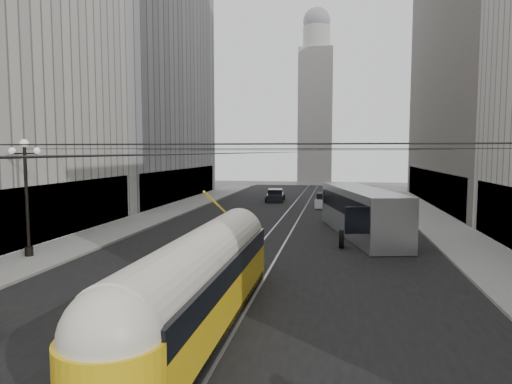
% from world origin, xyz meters
% --- Properties ---
extents(road, '(20.00, 85.00, 0.02)m').
position_xyz_m(road, '(0.00, 32.50, 0.00)').
color(road, black).
rests_on(road, ground).
extents(sidewalk_left, '(4.00, 72.00, 0.15)m').
position_xyz_m(sidewalk_left, '(-12.00, 36.00, 0.07)').
color(sidewalk_left, gray).
rests_on(sidewalk_left, ground).
extents(sidewalk_right, '(4.00, 72.00, 0.15)m').
position_xyz_m(sidewalk_right, '(12.00, 36.00, 0.07)').
color(sidewalk_right, gray).
rests_on(sidewalk_right, ground).
extents(rail_left, '(0.12, 85.00, 0.04)m').
position_xyz_m(rail_left, '(-0.75, 32.50, 0.00)').
color(rail_left, gray).
rests_on(rail_left, ground).
extents(rail_right, '(0.12, 85.00, 0.04)m').
position_xyz_m(rail_right, '(0.75, 32.50, 0.00)').
color(rail_right, gray).
rests_on(rail_right, ground).
extents(building_left_far, '(12.60, 28.60, 28.60)m').
position_xyz_m(building_left_far, '(-19.99, 48.00, 14.31)').
color(building_left_far, '#999999').
rests_on(building_left_far, ground).
extents(building_right_far, '(12.60, 32.60, 32.60)m').
position_xyz_m(building_right_far, '(20.00, 48.00, 16.31)').
color(building_right_far, '#514C47').
rests_on(building_right_far, ground).
extents(distant_tower, '(6.00, 6.00, 31.36)m').
position_xyz_m(distant_tower, '(0.00, 80.00, 14.97)').
color(distant_tower, '#B2AFA8').
rests_on(distant_tower, ground).
extents(lamppost_left_mid, '(1.86, 0.44, 6.37)m').
position_xyz_m(lamppost_left_mid, '(-12.60, 18.00, 3.74)').
color(lamppost_left_mid, black).
rests_on(lamppost_left_mid, sidewalk_left).
extents(catenary, '(25.00, 72.00, 0.23)m').
position_xyz_m(catenary, '(0.12, 31.49, 5.88)').
color(catenary, black).
rests_on(catenary, ground).
extents(streetcar, '(2.36, 14.83, 3.22)m').
position_xyz_m(streetcar, '(-0.50, 10.46, 1.57)').
color(streetcar, yellow).
rests_on(streetcar, ground).
extents(city_bus, '(5.66, 13.40, 3.30)m').
position_xyz_m(city_bus, '(5.66, 28.14, 1.81)').
color(city_bus, '#9B9FA0').
rests_on(city_bus, ground).
extents(sedan_white_far, '(2.07, 4.82, 1.51)m').
position_xyz_m(sedan_white_far, '(2.83, 44.37, 0.68)').
color(sedan_white_far, white).
rests_on(sedan_white_far, ground).
extents(sedan_dark_far, '(2.33, 4.71, 1.43)m').
position_xyz_m(sedan_dark_far, '(-3.15, 49.05, 0.65)').
color(sedan_dark_far, black).
rests_on(sedan_dark_far, ground).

